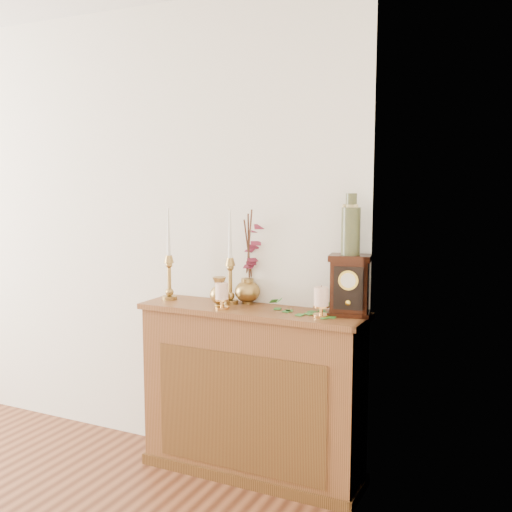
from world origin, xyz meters
The scene contains 10 objects.
console_shelf centered at (1.40, 2.10, 0.44)m, with size 1.24×0.34×0.93m.
candlestick_left centered at (0.88, 2.11, 1.10)m, with size 0.09×0.09×0.52m.
candlestick_center centered at (1.24, 2.15, 1.10)m, with size 0.09×0.09×0.52m.
bud_vase centered at (1.24, 2.04, 1.01)m, with size 0.10×0.10×0.16m.
ginger_jar centered at (1.34, 2.24, 1.16)m, with size 0.21×0.23×0.52m.
pillar_candle_left centered at (1.27, 2.01, 1.01)m, with size 0.08×0.08×0.15m.
pillar_candle_right centered at (1.80, 2.06, 1.01)m, with size 0.08×0.08×0.16m.
ivy_garland centered at (1.65, 2.12, 0.94)m, with size 0.41×0.19×0.07m.
mantel_clock centered at (1.92, 2.16, 1.08)m, with size 0.23×0.18×0.31m.
ceramic_vase centered at (1.92, 2.16, 1.37)m, with size 0.09×0.09×0.30m.
Camera 1 is at (2.77, -0.70, 1.60)m, focal length 42.00 mm.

